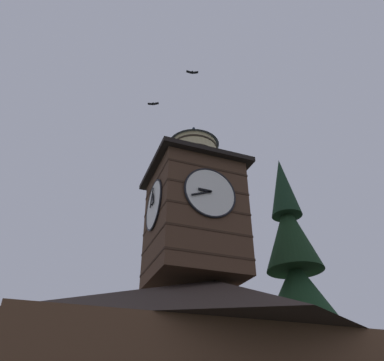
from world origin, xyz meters
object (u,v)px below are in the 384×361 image
pine_tree_aside (302,312)px  clock_tower (194,208)px  flying_bird_high (153,104)px  flying_bird_low (192,72)px  moon (207,284)px  pine_tree_behind (194,300)px

pine_tree_aside → clock_tower: bearing=17.5°
flying_bird_high → flying_bird_low: flying_bird_low is taller
clock_tower → moon: (-13.00, -29.12, 5.32)m
pine_tree_aside → moon: bearing=-102.1°
pine_tree_aside → flying_bird_high: flying_bird_high is taller
clock_tower → flying_bird_low: flying_bird_low is taller
pine_tree_behind → pine_tree_aside: (-5.53, 2.17, -0.63)m
clock_tower → moon: 32.33m
clock_tower → moon: size_ratio=4.62×
pine_tree_behind → moon: 28.48m
flying_bird_high → pine_tree_behind: bearing=-135.6°
flying_bird_low → pine_tree_behind: bearing=-111.5°
pine_tree_behind → flying_bird_low: size_ratio=23.83×
pine_tree_aside → flying_bird_low: 14.66m
pine_tree_aside → pine_tree_behind: bearing=-21.4°
pine_tree_behind → moon: (-11.30, -24.68, 8.63)m
clock_tower → flying_bird_low: size_ratio=12.87×
moon → flying_bird_high: flying_bird_high is taller
pine_tree_aside → flying_bird_high: bearing=10.5°
clock_tower → flying_bird_high: 7.13m
pine_tree_aside → flying_bird_low: size_ratio=23.96×
pine_tree_behind → flying_bird_high: (4.03, 3.94, 10.04)m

